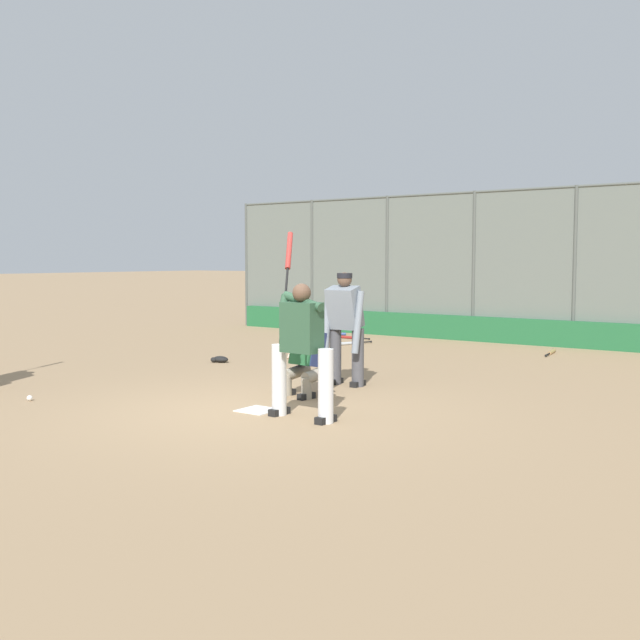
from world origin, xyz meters
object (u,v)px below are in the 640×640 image
umpire_home (345,325)px  spare_bat_near_backstop (332,334)px  baseball_loose (30,398)px  batter_at_plate (301,345)px  catcher_behind_plate (304,354)px  fielding_glove_on_dirt (220,359)px  spare_bat_third_base_side (351,343)px  spare_bat_by_padding (551,352)px  spare_bat_first_base_side (351,337)px

umpire_home → spare_bat_near_backstop: umpire_home is taller
baseball_loose → spare_bat_near_backstop: bearing=-80.5°
batter_at_plate → catcher_behind_plate: batter_at_plate is taller
catcher_behind_plate → fielding_glove_on_dirt: (3.18, -1.75, -0.51)m
batter_at_plate → spare_bat_third_base_side: (3.61, -6.60, -0.82)m
batter_at_plate → spare_bat_by_padding: (-0.42, -7.54, -0.82)m
spare_bat_near_backstop → spare_bat_third_base_side: bearing=-68.5°
batter_at_plate → spare_bat_near_backstop: batter_at_plate is taller
spare_bat_third_base_side → fielding_glove_on_dirt: (0.40, 3.67, 0.02)m
spare_bat_third_base_side → spare_bat_first_base_side: 1.16m
spare_bat_near_backstop → baseball_loose: (-1.54, 9.21, 0.00)m
spare_bat_first_base_side → spare_bat_by_padding: bearing=-179.5°
batter_at_plate → fielding_glove_on_dirt: batter_at_plate is taller
umpire_home → spare_bat_third_base_side: (2.77, -4.42, -0.85)m
spare_bat_near_backstop → fielding_glove_on_dirt: fielding_glove_on_dirt is taller
spare_bat_by_padding → fielding_glove_on_dirt: 6.39m
catcher_behind_plate → spare_bat_third_base_side: 6.12m
batter_at_plate → catcher_behind_plate: (0.83, -1.17, -0.29)m
spare_bat_by_padding → fielding_glove_on_dirt: (4.43, 4.61, 0.02)m
catcher_behind_plate → spare_bat_first_base_side: size_ratio=1.34×
umpire_home → baseball_loose: (2.69, 3.36, -0.85)m
spare_bat_by_padding → spare_bat_first_base_side: 4.66m
spare_bat_first_base_side → baseball_loose: 8.78m
spare_bat_third_base_side → spare_bat_first_base_side: size_ratio=1.02×
baseball_loose → catcher_behind_plate: bearing=-138.9°
spare_bat_by_padding → spare_bat_near_backstop: bearing=76.8°
spare_bat_first_base_side → fielding_glove_on_dirt: bearing=93.8°
spare_bat_first_base_side → fielding_glove_on_dirt: fielding_glove_on_dirt is taller
fielding_glove_on_dirt → umpire_home: bearing=166.7°
catcher_behind_plate → spare_bat_third_base_side: catcher_behind_plate is taller
batter_at_plate → spare_bat_by_padding: 7.59m
spare_bat_first_base_side → baseball_loose: size_ratio=11.06×
umpire_home → spare_bat_first_base_side: umpire_home is taller
spare_bat_first_base_side → baseball_loose: baseball_loose is taller
spare_bat_first_base_side → umpire_home: bearing=123.2°
fielding_glove_on_dirt → baseball_loose: bearing=96.6°
spare_bat_near_backstop → fielding_glove_on_dirt: size_ratio=2.73×
spare_bat_near_backstop → baseball_loose: baseball_loose is taller
spare_bat_near_backstop → spare_bat_first_base_side: 0.95m
spare_bat_third_base_side → spare_bat_near_backstop: bearing=-112.9°
umpire_home → baseball_loose: 4.38m
spare_bat_first_base_side → baseball_loose: bearing=95.6°
batter_at_plate → baseball_loose: batter_at_plate is taller
baseball_loose → batter_at_plate: bearing=-161.5°
catcher_behind_plate → fielding_glove_on_dirt: catcher_behind_plate is taller
spare_bat_by_padding → spare_bat_third_base_side: bearing=95.1°
spare_bat_by_padding → spare_bat_third_base_side: same height
umpire_home → spare_bat_third_base_side: 5.29m
batter_at_plate → catcher_behind_plate: bearing=-51.4°
spare_bat_third_base_side → baseball_loose: size_ratio=11.28×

